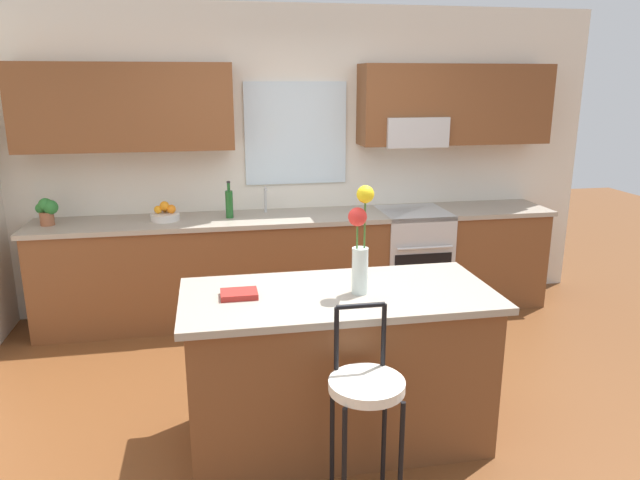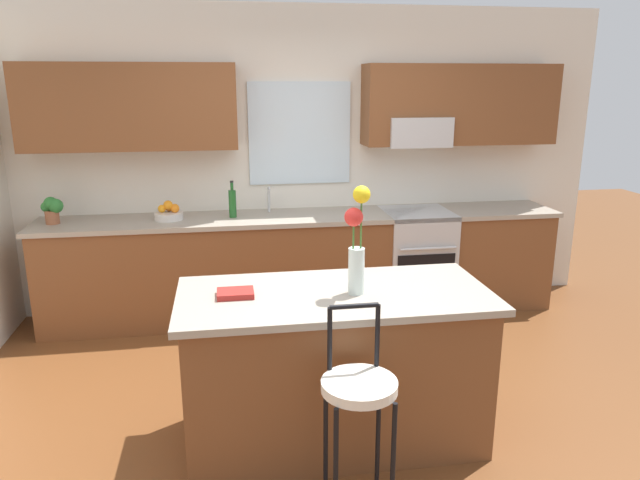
{
  "view_description": "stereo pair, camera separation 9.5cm",
  "coord_description": "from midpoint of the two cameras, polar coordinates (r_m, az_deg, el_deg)",
  "views": [
    {
      "loc": [
        -0.77,
        -3.28,
        2.06
      ],
      "look_at": [
        -0.05,
        0.55,
        1.0
      ],
      "focal_mm": 33.05,
      "sensor_mm": 36.0,
      "label": 1
    },
    {
      "loc": [
        -0.68,
        -3.3,
        2.06
      ],
      "look_at": [
        -0.05,
        0.55,
        1.0
      ],
      "focal_mm": 33.05,
      "sensor_mm": 36.0,
      "label": 2
    }
  ],
  "objects": [
    {
      "name": "back_wall_assembly",
      "position": [
        5.36,
        -2.65,
        9.3
      ],
      "size": [
        5.6,
        0.5,
        2.7
      ],
      "color": "silver",
      "rests_on": "ground"
    },
    {
      "name": "bottle_olive_oil",
      "position": [
        5.1,
        -9.31,
        3.53
      ],
      "size": [
        0.06,
        0.06,
        0.32
      ],
      "color": "#1E5923",
      "rests_on": "counter_run"
    },
    {
      "name": "bar_stool_near",
      "position": [
        2.87,
        3.5,
        -14.67
      ],
      "size": [
        0.36,
        0.36,
        1.04
      ],
      "color": "black",
      "rests_on": "ground"
    },
    {
      "name": "cookbook",
      "position": [
        3.25,
        -8.67,
        -5.2
      ],
      "size": [
        0.2,
        0.15,
        0.03
      ],
      "primitive_type": "cube",
      "color": "maroon",
      "rests_on": "kitchen_island"
    },
    {
      "name": "ground_plane",
      "position": [
        3.95,
        1.55,
        -16.23
      ],
      "size": [
        14.0,
        14.0,
        0.0
      ],
      "primitive_type": "plane",
      "color": "brown"
    },
    {
      "name": "flower_vase",
      "position": [
        3.19,
        3.09,
        -0.09
      ],
      "size": [
        0.14,
        0.1,
        0.6
      ],
      "color": "silver",
      "rests_on": "kitchen_island"
    },
    {
      "name": "fruit_bowl_oranges",
      "position": [
        5.13,
        -15.27,
        2.43
      ],
      "size": [
        0.24,
        0.24,
        0.16
      ],
      "color": "silver",
      "rests_on": "counter_run"
    },
    {
      "name": "potted_plant_small",
      "position": [
        5.27,
        -25.39,
        2.65
      ],
      "size": [
        0.18,
        0.12,
        0.22
      ],
      "color": "#9E5B3D",
      "rests_on": "counter_run"
    },
    {
      "name": "oven_range",
      "position": [
        5.51,
        8.37,
        -1.86
      ],
      "size": [
        0.6,
        0.64,
        0.92
      ],
      "color": "#B7BABC",
      "rests_on": "ground"
    },
    {
      "name": "sink_faucet",
      "position": [
        5.25,
        -5.83,
        4.15
      ],
      "size": [
        0.02,
        0.13,
        0.23
      ],
      "color": "#B7BABC",
      "rests_on": "counter_run"
    },
    {
      "name": "kitchen_island",
      "position": [
        3.48,
        0.93,
        -12.15
      ],
      "size": [
        1.75,
        0.81,
        0.92
      ],
      "color": "brown",
      "rests_on": "ground"
    },
    {
      "name": "counter_run",
      "position": [
        5.29,
        -2.32,
        -2.35
      ],
      "size": [
        4.56,
        0.64,
        0.92
      ],
      "color": "brown",
      "rests_on": "ground"
    }
  ]
}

